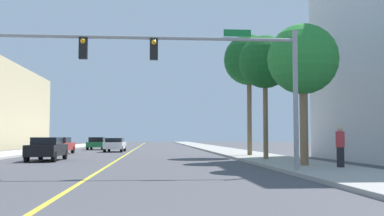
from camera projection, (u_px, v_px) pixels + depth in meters
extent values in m
plane|color=#47474C|center=(131.00, 152.00, 46.83)|extent=(192.00, 192.00, 0.00)
cube|color=beige|center=(34.00, 151.00, 46.08)|extent=(4.00, 168.00, 0.15)
cube|color=#9E9B93|center=(225.00, 151.00, 47.60)|extent=(4.00, 168.00, 0.15)
cube|color=yellow|center=(131.00, 151.00, 46.83)|extent=(0.16, 144.00, 0.01)
cylinder|color=gray|center=(296.00, 100.00, 18.62)|extent=(0.20, 0.20, 5.59)
cylinder|color=gray|center=(149.00, 38.00, 18.30)|extent=(11.70, 0.14, 0.14)
cube|color=black|center=(154.00, 49.00, 18.29)|extent=(0.32, 0.24, 0.84)
sphere|color=orange|center=(154.00, 42.00, 18.17)|extent=(0.20, 0.20, 0.20)
cube|color=black|center=(83.00, 48.00, 18.08)|extent=(0.32, 0.24, 0.84)
sphere|color=orange|center=(83.00, 41.00, 17.95)|extent=(0.20, 0.20, 0.20)
cube|color=#147233|center=(237.00, 33.00, 18.60)|extent=(1.10, 0.04, 0.28)
cylinder|color=brown|center=(304.00, 112.00, 21.83)|extent=(0.39, 0.39, 4.98)
sphere|color=#287F33|center=(303.00, 59.00, 21.99)|extent=(3.33, 3.33, 3.33)
cone|color=#287F33|center=(322.00, 64.00, 22.24)|extent=(0.69, 1.78, 1.32)
cone|color=#287F33|center=(300.00, 66.00, 22.96)|extent=(1.46, 0.66, 1.39)
cone|color=#287F33|center=(282.00, 64.00, 22.33)|extent=(0.98, 1.54, 1.79)
cone|color=#287F33|center=(289.00, 61.00, 21.36)|extent=(1.08, 1.47, 1.30)
cone|color=#287F33|center=(319.00, 60.00, 21.11)|extent=(1.57, 1.09, 1.30)
cylinder|color=brown|center=(265.00, 110.00, 27.93)|extent=(0.29, 0.29, 5.83)
sphere|color=#195B23|center=(265.00, 62.00, 28.12)|extent=(3.18, 3.18, 3.18)
cone|color=#195B23|center=(281.00, 65.00, 28.10)|extent=(0.53, 1.55, 1.38)
cone|color=#195B23|center=(266.00, 67.00, 29.03)|extent=(1.51, 0.82, 1.52)
cone|color=#195B23|center=(251.00, 66.00, 28.66)|extent=(1.31, 1.55, 1.56)
cone|color=#195B23|center=(253.00, 64.00, 27.59)|extent=(0.99, 1.45, 1.45)
cone|color=#195B23|center=(271.00, 63.00, 27.18)|extent=(1.64, 0.66, 1.72)
cylinder|color=brown|center=(249.00, 107.00, 34.10)|extent=(0.34, 0.34, 6.98)
sphere|color=#195B23|center=(249.00, 60.00, 34.31)|extent=(3.72, 3.72, 3.72)
cone|color=#195B23|center=(264.00, 62.00, 34.22)|extent=(0.64, 1.68, 1.64)
cone|color=#195B23|center=(254.00, 65.00, 35.28)|extent=(1.80, 1.40, 1.91)
cone|color=#195B23|center=(239.00, 64.00, 35.23)|extent=(1.48, 1.07, 1.59)
cone|color=#195B23|center=(234.00, 62.00, 34.14)|extent=(0.53, 1.73, 1.99)
cone|color=#195B23|center=(242.00, 60.00, 33.38)|extent=(1.23, 1.09, 1.80)
cone|color=#195B23|center=(257.00, 60.00, 33.28)|extent=(1.59, 0.87, 2.06)
cube|color=black|center=(47.00, 150.00, 28.66)|extent=(1.77, 4.60, 0.67)
cube|color=black|center=(47.00, 141.00, 28.64)|extent=(1.54, 2.12, 0.45)
cylinder|color=black|center=(41.00, 155.00, 30.30)|extent=(0.23, 0.64, 0.64)
cylinder|color=black|center=(65.00, 154.00, 30.44)|extent=(0.23, 0.64, 0.64)
cylinder|color=black|center=(27.00, 157.00, 26.84)|extent=(0.23, 0.64, 0.64)
cylinder|color=black|center=(54.00, 157.00, 26.97)|extent=(0.23, 0.64, 0.64)
cube|color=red|center=(59.00, 147.00, 40.10)|extent=(1.92, 4.64, 0.64)
cube|color=black|center=(59.00, 140.00, 40.06)|extent=(1.62, 2.25, 0.47)
cylinder|color=black|center=(64.00, 151.00, 38.38)|extent=(0.24, 0.65, 0.64)
cylinder|color=black|center=(45.00, 151.00, 38.31)|extent=(0.24, 0.65, 0.64)
cylinder|color=black|center=(73.00, 150.00, 41.85)|extent=(0.24, 0.65, 0.64)
cylinder|color=black|center=(55.00, 150.00, 41.78)|extent=(0.24, 0.65, 0.64)
cube|color=white|center=(115.00, 145.00, 45.74)|extent=(1.92, 4.41, 0.63)
cube|color=black|center=(115.00, 140.00, 45.44)|extent=(1.64, 2.25, 0.40)
cylinder|color=black|center=(109.00, 148.00, 47.31)|extent=(0.24, 0.65, 0.64)
cylinder|color=black|center=(125.00, 148.00, 47.38)|extent=(0.24, 0.65, 0.64)
cylinder|color=black|center=(105.00, 149.00, 44.06)|extent=(0.24, 0.65, 0.64)
cylinder|color=black|center=(121.00, 149.00, 44.14)|extent=(0.24, 0.65, 0.64)
cube|color=#196638|center=(97.00, 144.00, 53.14)|extent=(1.92, 3.85, 0.57)
cube|color=black|center=(97.00, 140.00, 53.18)|extent=(1.65, 1.76, 0.54)
cylinder|color=black|center=(91.00, 147.00, 54.43)|extent=(0.24, 0.65, 0.64)
cylinder|color=black|center=(105.00, 147.00, 54.52)|extent=(0.24, 0.65, 0.64)
cylinder|color=black|center=(87.00, 147.00, 51.72)|extent=(0.24, 0.65, 0.64)
cylinder|color=black|center=(102.00, 147.00, 51.82)|extent=(0.24, 0.65, 0.64)
cylinder|color=black|center=(341.00, 157.00, 20.26)|extent=(0.32, 0.32, 0.87)
cylinder|color=#B23338|center=(340.00, 139.00, 20.31)|extent=(0.38, 0.38, 0.69)
sphere|color=tan|center=(340.00, 129.00, 20.34)|extent=(0.23, 0.23, 0.23)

